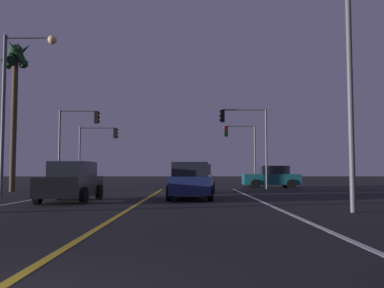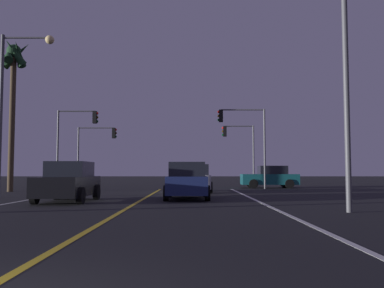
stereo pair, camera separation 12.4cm
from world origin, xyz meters
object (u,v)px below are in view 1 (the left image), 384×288
at_px(traffic_light_near_right, 242,130).
at_px(car_ahead_far, 195,179).
at_px(car_oncoming, 70,182).
at_px(car_lead_same_lane, 188,181).
at_px(traffic_light_far_right, 238,141).
at_px(street_lamp_left_mid, 14,93).
at_px(car_crossing_side, 270,177).
at_px(traffic_light_near_left, 76,131).
at_px(street_lamp_right_near, 328,60).
at_px(palm_tree_left_mid, 13,70).
at_px(traffic_light_far_left, 97,142).

bearing_deg(traffic_light_near_right, car_ahead_far, 53.72).
height_order(car_oncoming, car_lead_same_lane, same).
height_order(traffic_light_far_right, street_lamp_left_mid, street_lamp_left_mid).
bearing_deg(street_lamp_left_mid, car_crossing_side, 38.46).
relative_size(car_ahead_far, traffic_light_near_left, 0.75).
distance_m(traffic_light_near_right, street_lamp_right_near, 17.21).
distance_m(car_ahead_far, traffic_light_near_right, 6.93).
xyz_separation_m(car_oncoming, car_lead_same_lane, (5.02, 1.67, 0.00)).
bearing_deg(traffic_light_near_right, traffic_light_near_left, 0.00).
distance_m(traffic_light_near_left, palm_tree_left_mid, 6.16).
xyz_separation_m(car_ahead_far, traffic_light_far_left, (-8.36, 10.31, 2.98)).
bearing_deg(car_crossing_side, palm_tree_left_mid, 18.66).
height_order(street_lamp_left_mid, palm_tree_left_mid, palm_tree_left_mid).
bearing_deg(traffic_light_far_left, car_crossing_side, -14.35).
height_order(car_crossing_side, traffic_light_far_left, traffic_light_far_left).
bearing_deg(street_lamp_left_mid, traffic_light_far_left, 87.57).
bearing_deg(street_lamp_left_mid, car_lead_same_lane, -6.44).
relative_size(car_oncoming, traffic_light_near_left, 0.75).
height_order(traffic_light_far_left, street_lamp_left_mid, street_lamp_left_mid).
distance_m(car_ahead_far, traffic_light_near_left, 10.46).
distance_m(traffic_light_far_right, traffic_light_far_left, 12.19).
xyz_separation_m(car_lead_same_lane, street_lamp_right_near, (4.52, -6.26, 4.04)).
bearing_deg(traffic_light_far_right, traffic_light_near_right, 86.90).
xyz_separation_m(car_oncoming, street_lamp_left_mid, (-3.59, 2.64, 4.34)).
bearing_deg(traffic_light_far_right, traffic_light_far_left, 0.00).
height_order(car_lead_same_lane, street_lamp_left_mid, street_lamp_left_mid).
xyz_separation_m(traffic_light_near_left, traffic_light_far_right, (12.46, 5.50, -0.36)).
bearing_deg(car_ahead_far, street_lamp_left_mid, 119.72).
distance_m(car_oncoming, car_lead_same_lane, 5.29).
bearing_deg(traffic_light_far_left, street_lamp_right_near, -61.18).
xyz_separation_m(car_oncoming, car_ahead_far, (5.42, 7.79, 0.00)).
distance_m(car_ahead_far, street_lamp_right_near, 13.66).
distance_m(traffic_light_near_left, street_lamp_left_mid, 10.01).
bearing_deg(car_lead_same_lane, traffic_light_far_left, 25.85).
relative_size(car_lead_same_lane, street_lamp_right_near, 0.57).
distance_m(street_lamp_left_mid, palm_tree_left_mid, 6.97).
distance_m(car_crossing_side, street_lamp_right_near, 19.55).
xyz_separation_m(car_ahead_far, car_lead_same_lane, (-0.40, -6.12, 0.00)).
xyz_separation_m(traffic_light_near_right, traffic_light_near_left, (-12.16, 0.00, -0.10)).
bearing_deg(car_crossing_side, traffic_light_far_right, -60.79).
distance_m(car_oncoming, traffic_light_far_left, 18.58).
bearing_deg(palm_tree_left_mid, street_lamp_left_mid, -66.18).
bearing_deg(traffic_light_near_right, traffic_light_far_right, -93.10).
bearing_deg(car_ahead_far, palm_tree_left_mid, 86.23).
relative_size(car_crossing_side, palm_tree_left_mid, 0.44).
relative_size(street_lamp_right_near, palm_tree_left_mid, 0.78).
xyz_separation_m(car_lead_same_lane, traffic_light_near_right, (3.93, 10.93, 3.51)).
relative_size(car_lead_same_lane, traffic_light_far_left, 0.85).
relative_size(traffic_light_near_left, traffic_light_far_right, 1.10).
xyz_separation_m(car_oncoming, palm_tree_left_mid, (-6.20, 8.56, 6.96)).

